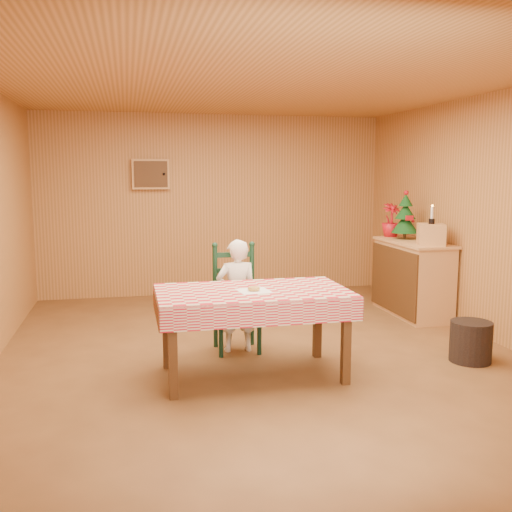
{
  "coord_description": "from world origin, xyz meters",
  "views": [
    {
      "loc": [
        -1.23,
        -5.26,
        1.77
      ],
      "look_at": [
        0.0,
        0.2,
        0.95
      ],
      "focal_mm": 40.0,
      "sensor_mm": 36.0,
      "label": 1
    }
  ],
  "objects_px": {
    "crate": "(431,235)",
    "storage_bin": "(471,342)",
    "ladder_chair": "(236,300)",
    "christmas_tree": "(405,217)",
    "shelf_unit": "(412,278)",
    "seated_child": "(237,296)",
    "dining_table": "(253,299)"
  },
  "relations": [
    {
      "from": "seated_child",
      "to": "christmas_tree",
      "type": "height_order",
      "value": "christmas_tree"
    },
    {
      "from": "shelf_unit",
      "to": "ladder_chair",
      "type": "bearing_deg",
      "value": -159.21
    },
    {
      "from": "dining_table",
      "to": "ladder_chair",
      "type": "xyz_separation_m",
      "value": [
        -0.0,
        0.79,
        -0.18
      ]
    },
    {
      "from": "ladder_chair",
      "to": "crate",
      "type": "xyz_separation_m",
      "value": [
        2.42,
        0.52,
        0.55
      ]
    },
    {
      "from": "dining_table",
      "to": "shelf_unit",
      "type": "bearing_deg",
      "value": 35.22
    },
    {
      "from": "christmas_tree",
      "to": "seated_child",
      "type": "bearing_deg",
      "value": -153.21
    },
    {
      "from": "ladder_chair",
      "to": "storage_bin",
      "type": "xyz_separation_m",
      "value": [
        2.09,
        -0.86,
        -0.31
      ]
    },
    {
      "from": "ladder_chair",
      "to": "crate",
      "type": "height_order",
      "value": "crate"
    },
    {
      "from": "ladder_chair",
      "to": "christmas_tree",
      "type": "relative_size",
      "value": 1.74
    },
    {
      "from": "crate",
      "to": "storage_bin",
      "type": "xyz_separation_m",
      "value": [
        -0.33,
        -1.38,
        -0.86
      ]
    },
    {
      "from": "shelf_unit",
      "to": "crate",
      "type": "distance_m",
      "value": 0.71
    },
    {
      "from": "seated_child",
      "to": "storage_bin",
      "type": "relative_size",
      "value": 2.92
    },
    {
      "from": "crate",
      "to": "storage_bin",
      "type": "distance_m",
      "value": 1.66
    },
    {
      "from": "dining_table",
      "to": "storage_bin",
      "type": "bearing_deg",
      "value": -2.12
    },
    {
      "from": "seated_child",
      "to": "storage_bin",
      "type": "bearing_deg",
      "value": 158.89
    },
    {
      "from": "shelf_unit",
      "to": "crate",
      "type": "relative_size",
      "value": 4.13
    },
    {
      "from": "crate",
      "to": "christmas_tree",
      "type": "distance_m",
      "value": 0.67
    },
    {
      "from": "ladder_chair",
      "to": "seated_child",
      "type": "height_order",
      "value": "seated_child"
    },
    {
      "from": "seated_child",
      "to": "crate",
      "type": "xyz_separation_m",
      "value": [
        2.42,
        0.57,
        0.49
      ]
    },
    {
      "from": "seated_child",
      "to": "shelf_unit",
      "type": "bearing_deg",
      "value": -158.04
    },
    {
      "from": "ladder_chair",
      "to": "christmas_tree",
      "type": "bearing_deg",
      "value": 25.71
    },
    {
      "from": "ladder_chair",
      "to": "storage_bin",
      "type": "bearing_deg",
      "value": -22.46
    },
    {
      "from": "christmas_tree",
      "to": "storage_bin",
      "type": "height_order",
      "value": "christmas_tree"
    },
    {
      "from": "dining_table",
      "to": "christmas_tree",
      "type": "height_order",
      "value": "christmas_tree"
    },
    {
      "from": "shelf_unit",
      "to": "crate",
      "type": "height_order",
      "value": "crate"
    },
    {
      "from": "ladder_chair",
      "to": "storage_bin",
      "type": "distance_m",
      "value": 2.28
    },
    {
      "from": "dining_table",
      "to": "christmas_tree",
      "type": "distance_m",
      "value": 3.15
    },
    {
      "from": "crate",
      "to": "storage_bin",
      "type": "relative_size",
      "value": 0.78
    },
    {
      "from": "seated_child",
      "to": "storage_bin",
      "type": "distance_m",
      "value": 2.27
    },
    {
      "from": "ladder_chair",
      "to": "storage_bin",
      "type": "height_order",
      "value": "ladder_chair"
    },
    {
      "from": "seated_child",
      "to": "crate",
      "type": "bearing_deg",
      "value": -166.69
    },
    {
      "from": "seated_child",
      "to": "dining_table",
      "type": "bearing_deg",
      "value": 90.0
    }
  ]
}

